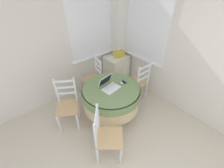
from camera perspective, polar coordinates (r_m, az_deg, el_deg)
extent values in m
cube|color=silver|center=(3.13, -30.92, 10.13)|extent=(4.57, 0.06, 2.55)
cube|color=white|center=(3.51, -7.88, 21.15)|extent=(1.10, 0.01, 1.42)
cube|color=white|center=(3.74, -6.71, 10.38)|extent=(1.18, 0.07, 0.02)
cube|color=silver|center=(2.97, 35.21, 7.23)|extent=(0.06, 4.63, 2.55)
cube|color=white|center=(3.46, 12.68, 20.43)|extent=(0.01, 1.10, 1.42)
cube|color=white|center=(3.70, 10.90, 9.62)|extent=(0.07, 1.18, 0.02)
cube|color=silver|center=(3.88, 2.58, 19.59)|extent=(0.28, 0.28, 2.55)
cylinder|color=#4C3D2D|center=(3.21, -0.32, -11.56)|extent=(0.36, 0.36, 0.03)
cylinder|color=#4C3D2D|center=(2.96, -0.35, -6.97)|extent=(0.11, 0.11, 0.68)
cylinder|color=#CCB284|center=(2.86, -0.36, -4.92)|extent=(1.07, 1.07, 0.40)
cylinder|color=#6B8451|center=(2.78, -0.37, -3.00)|extent=(1.10, 1.10, 0.15)
cylinder|color=#6B8451|center=(2.73, -0.37, -1.65)|extent=(1.04, 1.04, 0.02)
cube|color=white|center=(2.70, -0.34, -1.66)|extent=(0.34, 0.25, 0.02)
cube|color=silver|center=(2.70, -0.58, -1.36)|extent=(0.29, 0.16, 0.00)
cube|color=white|center=(2.71, -2.59, 1.40)|extent=(0.32, 0.12, 0.20)
cube|color=black|center=(2.71, -2.51, 1.39)|extent=(0.29, 0.10, 0.18)
ellipsoid|color=silver|center=(2.82, 3.60, 0.42)|extent=(0.05, 0.08, 0.04)
cube|color=#2D2D33|center=(2.86, 4.58, 0.66)|extent=(0.06, 0.11, 0.01)
cube|color=black|center=(2.86, 4.58, 0.76)|extent=(0.05, 0.08, 0.00)
cube|color=tan|center=(3.48, -7.79, 1.66)|extent=(0.48, 0.47, 0.02)
cube|color=silver|center=(3.71, -10.92, -0.50)|extent=(0.04, 0.04, 0.42)
cube|color=silver|center=(3.45, -9.28, -3.53)|extent=(0.04, 0.04, 0.42)
cube|color=silver|center=(3.78, -5.89, 0.90)|extent=(0.04, 0.04, 0.42)
cube|color=silver|center=(3.53, -3.92, -1.96)|extent=(0.04, 0.04, 0.42)
cube|color=silver|center=(3.52, -6.39, 7.34)|extent=(0.04, 0.04, 0.51)
cube|color=silver|center=(3.25, -4.27, 4.77)|extent=(0.04, 0.04, 0.51)
cube|color=silver|center=(3.29, -5.56, 9.03)|extent=(0.10, 0.33, 0.04)
cube|color=silver|center=(3.35, -5.43, 7.01)|extent=(0.10, 0.33, 0.04)
cube|color=silver|center=(3.42, -5.30, 5.07)|extent=(0.10, 0.33, 0.04)
cube|color=tan|center=(3.42, 9.21, 0.81)|extent=(0.40, 0.41, 0.02)
cube|color=silver|center=(3.75, 8.74, 0.23)|extent=(0.03, 0.03, 0.42)
cube|color=silver|center=(3.55, 4.97, -1.78)|extent=(0.03, 0.03, 0.42)
cube|color=silver|center=(3.58, 12.74, -2.38)|extent=(0.03, 0.03, 0.42)
cube|color=silver|center=(3.37, 9.00, -4.65)|extent=(0.03, 0.03, 0.42)
cube|color=silver|center=(3.30, 13.85, 4.22)|extent=(0.03, 0.03, 0.51)
cube|color=silver|center=(3.07, 9.85, 2.19)|extent=(0.03, 0.03, 0.51)
cube|color=silver|center=(3.08, 12.37, 6.27)|extent=(0.34, 0.03, 0.04)
cube|color=silver|center=(3.15, 12.06, 4.18)|extent=(0.34, 0.03, 0.04)
cube|color=silver|center=(3.22, 11.76, 2.18)|extent=(0.34, 0.03, 0.04)
cube|color=tan|center=(2.38, -1.01, -19.66)|extent=(0.56, 0.56, 0.02)
cube|color=silver|center=(2.49, 3.40, -25.74)|extent=(0.05, 0.05, 0.42)
cube|color=silver|center=(2.66, 3.14, -19.32)|extent=(0.05, 0.05, 0.42)
cube|color=silver|center=(2.49, -5.53, -25.57)|extent=(0.05, 0.05, 0.42)
cube|color=silver|center=(2.67, -4.83, -19.19)|extent=(0.05, 0.05, 0.42)
cube|color=silver|center=(2.08, -6.35, -19.27)|extent=(0.05, 0.05, 0.51)
cube|color=silver|center=(2.28, -5.46, -12.28)|extent=(0.05, 0.05, 0.51)
cube|color=silver|center=(2.02, -6.22, -12.24)|extent=(0.24, 0.27, 0.04)
cube|color=silver|center=(2.13, -5.98, -14.60)|extent=(0.24, 0.27, 0.04)
cube|color=silver|center=(2.23, -5.76, -16.75)|extent=(0.24, 0.27, 0.04)
cube|color=tan|center=(2.89, -16.59, -8.51)|extent=(0.54, 0.55, 0.02)
cube|color=silver|center=(2.97, -19.49, -14.05)|extent=(0.05, 0.05, 0.42)
cube|color=silver|center=(2.90, -12.88, -13.88)|extent=(0.05, 0.05, 0.42)
cube|color=silver|center=(3.20, -18.53, -9.24)|extent=(0.05, 0.05, 0.42)
cube|color=silver|center=(3.14, -12.49, -8.98)|extent=(0.05, 0.05, 0.42)
cube|color=silver|center=(2.89, -20.37, -2.44)|extent=(0.04, 0.04, 0.51)
cube|color=silver|center=(2.82, -13.77, -2.00)|extent=(0.04, 0.04, 0.51)
cube|color=silver|center=(2.73, -17.83, 0.96)|extent=(0.29, 0.20, 0.04)
cube|color=silver|center=(2.81, -17.33, -1.25)|extent=(0.29, 0.20, 0.04)
cube|color=silver|center=(2.89, -16.86, -3.34)|extent=(0.29, 0.20, 0.04)
cube|color=silver|center=(4.05, 1.58, 5.93)|extent=(0.57, 0.47, 0.68)
cube|color=silver|center=(3.89, 1.67, 10.36)|extent=(0.59, 0.49, 0.02)
cube|color=white|center=(3.79, 4.04, 7.46)|extent=(0.50, 0.01, 0.19)
sphere|color=olive|center=(3.79, 4.12, 7.41)|extent=(0.02, 0.02, 0.02)
cube|color=white|center=(3.91, 3.90, 4.55)|extent=(0.50, 0.01, 0.19)
sphere|color=olive|center=(3.90, 3.98, 4.51)|extent=(0.02, 0.02, 0.02)
cube|color=white|center=(4.03, 3.77, 1.82)|extent=(0.50, 0.01, 0.19)
sphere|color=olive|center=(4.03, 3.84, 1.77)|extent=(0.02, 0.02, 0.02)
cube|color=gold|center=(3.86, 2.64, 11.49)|extent=(0.22, 0.20, 0.14)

